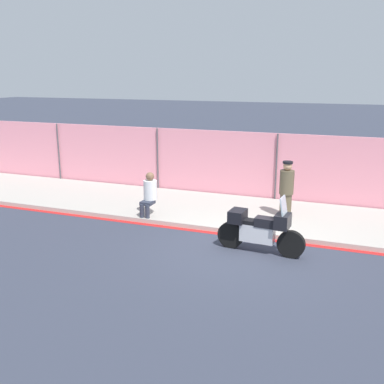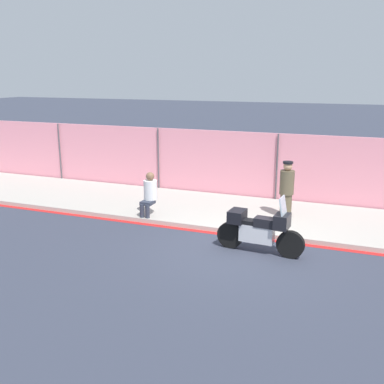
{
  "view_description": "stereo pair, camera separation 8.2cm",
  "coord_description": "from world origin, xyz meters",
  "views": [
    {
      "loc": [
        2.52,
        -10.03,
        4.18
      ],
      "look_at": [
        -1.8,
        1.41,
        0.96
      ],
      "focal_mm": 42.0,
      "sensor_mm": 36.0,
      "label": 1
    },
    {
      "loc": [
        2.6,
        -10.0,
        4.18
      ],
      "look_at": [
        -1.8,
        1.41,
        0.96
      ],
      "focal_mm": 42.0,
      "sensor_mm": 36.0,
      "label": 2
    }
  ],
  "objects": [
    {
      "name": "person_seated_on_curb",
      "position": [
        -3.17,
        1.48,
        0.83
      ],
      "size": [
        0.4,
        0.67,
        1.27
      ],
      "color": "#2D3342",
      "rests_on": "sidewalk"
    },
    {
      "name": "officer_standing",
      "position": [
        0.64,
        2.71,
        0.96
      ],
      "size": [
        0.41,
        0.41,
        1.65
      ],
      "color": "brown",
      "rests_on": "sidewalk"
    },
    {
      "name": "ground_plane",
      "position": [
        0.0,
        0.0,
        0.0
      ],
      "size": [
        120.0,
        120.0,
        0.0
      ],
      "primitive_type": "plane",
      "color": "#333847"
    },
    {
      "name": "storefront_fence",
      "position": [
        -0.0,
        4.62,
        1.16
      ],
      "size": [
        30.39,
        0.17,
        2.32
      ],
      "color": "pink",
      "rests_on": "ground_plane"
    },
    {
      "name": "curb_paint_stripe",
      "position": [
        0.0,
        0.94,
        0.0
      ],
      "size": [
        31.99,
        0.18,
        0.01
      ],
      "color": "red",
      "rests_on": "ground_plane"
    },
    {
      "name": "motorcycle",
      "position": [
        0.45,
        0.04,
        0.59
      ],
      "size": [
        2.16,
        0.6,
        1.45
      ],
      "rotation": [
        0.0,
        0.0,
        -0.08
      ],
      "color": "black",
      "rests_on": "ground_plane"
    },
    {
      "name": "sidewalk",
      "position": [
        0.0,
        2.78,
        0.06
      ],
      "size": [
        31.99,
        3.5,
        0.13
      ],
      "color": "#ADA89E",
      "rests_on": "ground_plane"
    }
  ]
}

